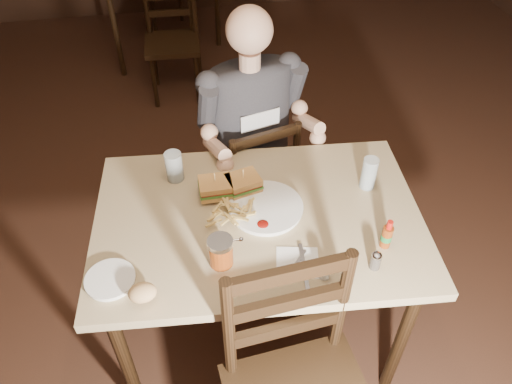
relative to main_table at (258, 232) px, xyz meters
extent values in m
plane|color=black|center=(0.05, 0.18, -0.69)|extent=(7.00, 7.00, 0.00)
cube|color=tan|center=(0.00, 0.00, 0.06)|extent=(1.27, 0.90, 0.04)
cylinder|color=black|center=(-0.55, -0.28, -0.32)|extent=(0.05, 0.05, 0.73)
cylinder|color=black|center=(-0.49, 0.36, -0.32)|extent=(0.05, 0.05, 0.73)
cylinder|color=black|center=(0.49, -0.36, -0.32)|extent=(0.05, 0.05, 0.73)
cylinder|color=black|center=(0.55, 0.28, -0.32)|extent=(0.05, 0.05, 0.73)
cylinder|color=black|center=(-0.65, 2.50, -0.32)|extent=(0.04, 0.04, 0.73)
cylinder|color=black|center=(-0.05, 2.27, -0.32)|extent=(0.04, 0.04, 0.73)
cylinder|color=black|center=(0.18, 2.87, -0.32)|extent=(0.04, 0.04, 0.73)
cylinder|color=white|center=(0.03, 0.03, 0.09)|extent=(0.29, 0.29, 0.02)
ellipsoid|color=maroon|center=(0.01, -0.06, 0.10)|extent=(0.05, 0.05, 0.01)
cylinder|color=silver|center=(-0.29, 0.27, 0.14)|extent=(0.07, 0.07, 0.13)
cylinder|color=silver|center=(0.45, 0.09, 0.15)|extent=(0.06, 0.06, 0.13)
cube|color=white|center=(0.09, -0.23, 0.08)|extent=(0.17, 0.16, 0.00)
cube|color=silver|center=(0.11, -0.27, 0.09)|extent=(0.04, 0.22, 0.01)
cube|color=silver|center=(0.08, -0.25, 0.09)|extent=(0.10, 0.12, 0.00)
cylinder|color=white|center=(-0.53, -0.20, 0.09)|extent=(0.17, 0.17, 0.01)
ellipsoid|color=tan|center=(-0.42, -0.29, 0.12)|extent=(0.09, 0.08, 0.05)
camera|label=1|loc=(-0.24, -1.25, 1.41)|focal=35.00mm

